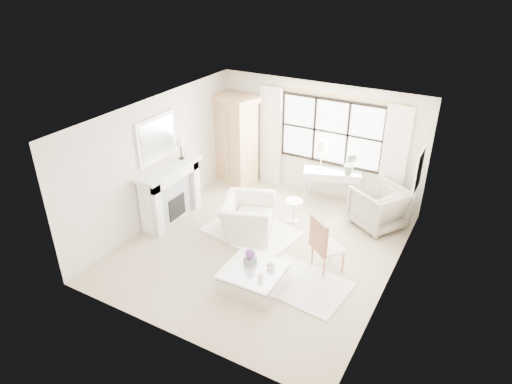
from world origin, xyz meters
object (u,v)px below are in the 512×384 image
club_armchair (248,217)px  coffee_table (254,278)px  armoire (235,139)px  console_table (331,186)px

club_armchair → coffee_table: club_armchair is taller
coffee_table → armoire: bearing=124.5°
armoire → console_table: bearing=18.8°
console_table → armoire: bearing=163.2°
armoire → console_table: (2.53, 0.11, -0.74)m
coffee_table → club_armchair: bearing=122.4°
armoire → coffee_table: bearing=-38.0°
club_armchair → console_table: bearing=-45.7°
club_armchair → coffee_table: bearing=-165.8°
armoire → club_armchair: (1.50, -1.98, -0.76)m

